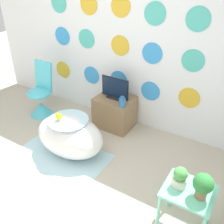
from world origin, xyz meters
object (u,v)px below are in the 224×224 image
at_px(bathtub, 70,136).
at_px(vase, 122,102).
at_px(potted_plant_left, 180,177).
at_px(potted_plant_right, 203,185).
at_px(chair, 41,100).
at_px(tv, 115,89).

relative_size(bathtub, vase, 5.98).
xyz_separation_m(vase, potted_plant_left, (1.13, -1.00, 0.06)).
bearing_deg(potted_plant_right, chair, 162.55).
distance_m(vase, potted_plant_left, 1.51).
height_order(bathtub, tv, tv).
xyz_separation_m(potted_plant_left, potted_plant_right, (0.20, -0.02, 0.04)).
distance_m(chair, tv, 1.26).
xyz_separation_m(bathtub, chair, (-1.00, 0.51, 0.00)).
xyz_separation_m(tv, vase, (0.21, -0.16, -0.07)).
bearing_deg(chair, vase, 6.97).
relative_size(bathtub, chair, 1.07).
height_order(vase, potted_plant_right, potted_plant_right).
bearing_deg(vase, potted_plant_left, -41.30).
bearing_deg(tv, vase, -37.60).
bearing_deg(bathtub, vase, 60.94).
height_order(chair, vase, chair).
height_order(tv, potted_plant_right, tv).
distance_m(chair, vase, 1.41).
xyz_separation_m(bathtub, potted_plant_right, (1.70, -0.35, 0.37)).
xyz_separation_m(tv, potted_plant_right, (1.54, -1.18, 0.03)).
relative_size(bathtub, tv, 2.18).
bearing_deg(tv, bathtub, -101.14).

